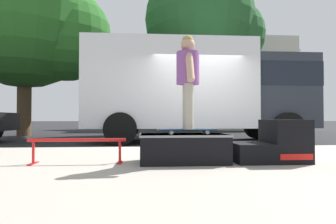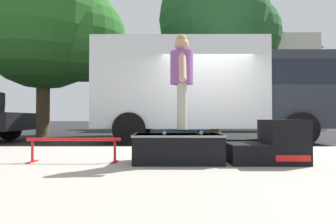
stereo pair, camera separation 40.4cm
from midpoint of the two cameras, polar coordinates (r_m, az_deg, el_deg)
ground_plane at (r=6.96m, az=10.68°, el=-7.31°), size 140.00×140.00×0.00m
sidewalk_slab at (r=4.07m, az=18.41°, el=-10.77°), size 50.00×5.00×0.12m
skate_box at (r=4.03m, az=4.87°, el=-7.00°), size 1.22×0.68×0.40m
kicker_ramp at (r=4.33m, az=22.37°, el=-6.05°), size 1.01×0.67×0.60m
grind_rail at (r=4.21m, az=-15.59°, el=-6.18°), size 1.32×0.28×0.34m
skateboard at (r=3.97m, az=5.68°, el=-3.60°), size 0.80×0.28×0.07m
skater_kid at (r=4.01m, az=5.65°, el=7.60°), size 0.32×0.67×1.30m
box_truck at (r=9.18m, az=9.54°, el=4.79°), size 6.91×2.63×3.05m
street_tree_main at (r=13.57m, az=11.24°, el=16.92°), size 5.36×4.87×7.55m
street_tree_neighbour at (r=14.06m, az=-21.24°, el=15.83°), size 6.59×5.99×8.02m
house_behind at (r=22.03m, az=13.52°, el=7.93°), size 9.54×8.23×8.40m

